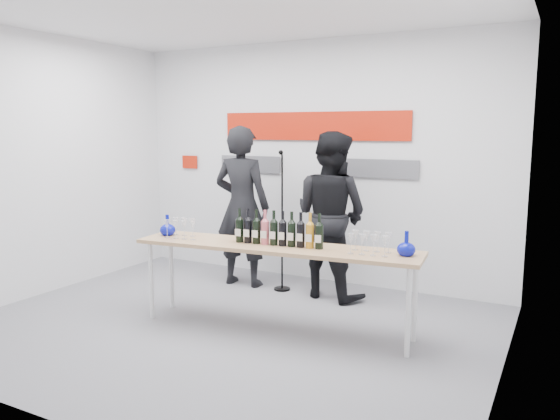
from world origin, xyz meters
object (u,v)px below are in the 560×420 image
Objects in this scene: presenter_right at (331,215)px; mic_stand at (282,248)px; tasting_table at (275,252)px; presenter_left at (242,207)px.

mic_stand is (-0.59, -0.06, -0.44)m from presenter_right.
tasting_table is 1.61m from presenter_left.
mic_stand reaches higher than tasting_table.
presenter_right reaches higher than tasting_table.
tasting_table is at bearing 101.13° from presenter_right.
presenter_right is 0.74m from mic_stand.
mic_stand is at bearing 19.32° from presenter_right.
tasting_table is 1.43× the size of presenter_left.
presenter_right is at bearing 82.02° from tasting_table.
presenter_left is at bearing -168.76° from mic_stand.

